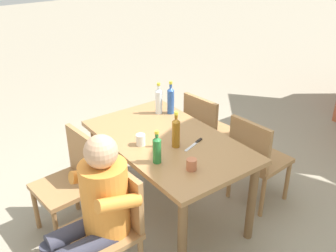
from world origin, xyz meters
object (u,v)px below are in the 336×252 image
bottle_clear (159,100)px  table_knife (195,144)px  chair_far_left (207,130)px  bottle_blue (171,100)px  backpack_by_far_side (112,140)px  person_in_white_shirt (95,209)px  cup_white (141,140)px  chair_near_left (72,178)px  chair_near_right (111,222)px  bottle_amber (176,132)px  bottle_green (157,149)px  chair_far_right (256,157)px  cup_terracotta (192,164)px  dining_table (168,150)px

bottle_clear → table_knife: bottle_clear is taller
chair_far_left → bottle_blue: 0.59m
table_knife → backpack_by_far_side: table_knife is taller
person_in_white_shirt → cup_white: person_in_white_shirt is taller
chair_near_left → chair_far_left: 1.47m
cup_white → bottle_blue: bearing=121.6°
chair_far_left → backpack_by_far_side: (-0.80, -0.68, -0.26)m
chair_near_right → chair_near_left: bearing=-180.0°
backpack_by_far_side → table_knife: bearing=2.8°
bottle_amber → bottle_clear: bearing=156.9°
bottle_blue → chair_near_left: bearing=-86.9°
chair_near_left → bottle_green: bearing=38.5°
person_in_white_shirt → table_knife: person_in_white_shirt is taller
chair_far_right → cup_terracotta: (0.13, -0.87, 0.32)m
bottle_green → chair_near_right: bearing=-79.4°
bottle_clear → chair_far_left: bearing=74.8°
chair_near_left → cup_white: chair_near_left is taller
dining_table → cup_white: bearing=-102.4°
person_in_white_shirt → cup_terracotta: person_in_white_shirt is taller
bottle_amber → cup_white: bottle_amber is taller
chair_far_right → table_knife: chair_far_right is taller
person_in_white_shirt → bottle_amber: person_in_white_shirt is taller
chair_near_right → chair_far_right: 1.47m
chair_far_right → backpack_by_far_side: (-1.45, -0.68, -0.26)m
chair_far_right → cup_white: 1.09m
dining_table → person_in_white_shirt: 0.90m
dining_table → bottle_amber: (0.13, -0.02, 0.23)m
dining_table → table_knife: (0.20, 0.12, 0.11)m
bottle_green → cup_terracotta: bottle_green is taller
bottle_blue → chair_far_left: bearing=80.0°
chair_far_left → person_in_white_shirt: (0.65, -1.58, 0.17)m
cup_white → backpack_by_far_side: 1.25m
bottle_amber → backpack_by_far_side: 1.42m
chair_far_right → person_in_white_shirt: bearing=-90.2°
dining_table → cup_terracotta: bearing=-16.2°
bottle_green → bottle_amber: (-0.10, 0.25, 0.02)m
chair_near_left → bottle_blue: bottle_blue is taller
chair_near_left → bottle_amber: 0.94m
chair_far_right → cup_terracotta: 0.93m
dining_table → chair_near_right: (0.32, -0.73, -0.17)m
chair_near_right → dining_table: bearing=113.9°
dining_table → backpack_by_far_side: bearing=177.1°
dining_table → bottle_clear: size_ratio=4.81×
chair_near_left → bottle_amber: bottle_amber is taller
bottle_clear → cup_terracotta: bearing=-21.6°
chair_far_right → cup_white: (-0.39, -0.97, 0.32)m
chair_far_right → dining_table: bearing=-114.5°
bottle_amber → cup_white: bearing=-131.4°
chair_far_left → cup_terracotta: chair_far_left is taller
person_in_white_shirt → backpack_by_far_side: size_ratio=2.47×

